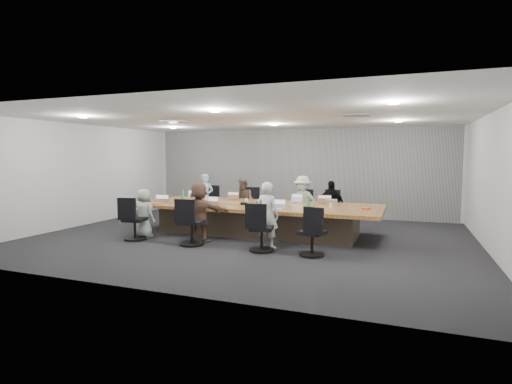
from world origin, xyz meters
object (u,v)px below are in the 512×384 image
(chair_3, at_px, (333,212))
(person_5, at_px, (199,212))
(laptop_0, at_px, (196,197))
(person_2, at_px, (303,201))
(person_3, at_px, (331,205))
(laptop_5, at_px, (211,206))
(conference_table, at_px, (257,218))
(bottle_green_left, at_px, (183,195))
(chair_6, at_px, (262,232))
(chair_2, at_px, (306,211))
(snack_packet, at_px, (366,209))
(person_6, at_px, (267,215))
(person_0, at_px, (205,197))
(chair_0, at_px, (211,205))
(laptop_6, at_px, (275,209))
(laptop_3, at_px, (327,203))
(canvas_bag, at_px, (331,203))
(stapler, at_px, (244,204))
(mug_brown, at_px, (166,198))
(person_4, at_px, (144,213))
(laptop_2, at_px, (297,202))
(bottle_clear, at_px, (206,196))
(person_1, at_px, (244,201))
(laptop_4, at_px, (157,203))
(chair_5, at_px, (192,226))
(bottle_green_right, at_px, (309,202))
(chair_4, at_px, (135,223))
(chair_1, at_px, (248,208))
(chair_7, at_px, (312,237))
(laptop_1, at_px, (236,199))

(chair_3, height_order, person_5, person_5)
(laptop_0, height_order, person_2, person_2)
(person_3, xyz_separation_m, laptop_5, (-2.45, -2.15, 0.11))
(conference_table, height_order, person_3, person_3)
(bottle_green_left, bearing_deg, chair_6, -33.13)
(chair_2, xyz_separation_m, snack_packet, (1.81, -1.74, 0.37))
(chair_3, height_order, person_6, person_6)
(person_0, bearing_deg, person_2, -5.56)
(chair_2, distance_m, person_0, 3.01)
(conference_table, bearing_deg, chair_6, -66.81)
(chair_0, height_order, bottle_green_left, bottle_green_left)
(laptop_5, bearing_deg, laptop_6, 0.45)
(chair_3, height_order, laptop_5, chair_3)
(person_2, bearing_deg, laptop_0, -163.45)
(laptop_3, relative_size, canvas_bag, 1.22)
(chair_2, distance_m, stapler, 2.25)
(chair_0, bearing_deg, person_6, 140.39)
(person_2, height_order, person_5, person_2)
(chair_0, xyz_separation_m, mug_brown, (-0.48, -1.68, 0.38))
(laptop_5, bearing_deg, person_6, -18.42)
(laptop_3, height_order, person_4, person_4)
(laptop_2, relative_size, person_4, 0.27)
(person_3, relative_size, bottle_green_left, 4.77)
(chair_3, relative_size, chair_6, 1.01)
(person_5, xyz_separation_m, laptop_6, (1.61, 0.55, 0.07))
(laptop_2, xyz_separation_m, person_5, (-1.68, -2.15, -0.07))
(laptop_5, bearing_deg, person_4, -159.24)
(person_3, distance_m, bottle_clear, 3.31)
(person_3, distance_m, canvas_bag, 1.05)
(person_1, bearing_deg, laptop_4, -114.33)
(laptop_2, bearing_deg, chair_6, 101.07)
(chair_5, distance_m, bottle_green_right, 2.66)
(conference_table, bearing_deg, person_6, -61.66)
(laptop_5, relative_size, person_6, 0.21)
(laptop_4, distance_m, laptop_6, 3.10)
(person_2, height_order, person_6, person_6)
(chair_4, bearing_deg, bottle_clear, 55.77)
(chair_0, xyz_separation_m, bottle_green_left, (-0.12, -1.43, 0.46))
(laptop_5, bearing_deg, person_5, -89.55)
(laptop_4, xyz_separation_m, laptop_6, (3.10, 0.00, 0.00))
(bottle_green_left, bearing_deg, canvas_bag, 0.88)
(stapler, bearing_deg, laptop_3, 24.53)
(chair_4, bearing_deg, chair_1, 56.56)
(chair_0, relative_size, chair_7, 1.10)
(stapler, xyz_separation_m, canvas_bag, (2.02, 0.58, 0.05))
(chair_3, distance_m, snack_packet, 2.06)
(laptop_1, bearing_deg, chair_0, -42.37)
(chair_0, relative_size, chair_3, 1.05)
(chair_5, bearing_deg, laptop_0, 109.91)
(chair_7, bearing_deg, laptop_6, 156.39)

